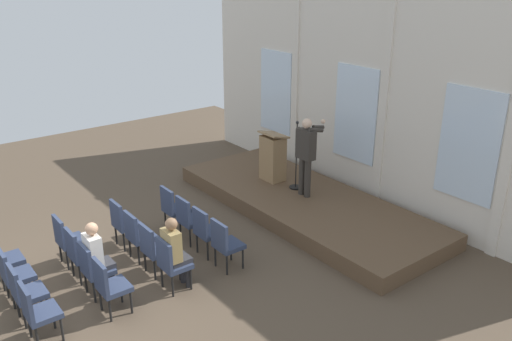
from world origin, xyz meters
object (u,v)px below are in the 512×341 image
chair_r3_c1 (13,272)px  chair_r0_c0 (173,206)px  chair_r3_c2 (24,290)px  chair_r2_c3 (109,284)px  chair_r0_c1 (189,217)px  chair_r0_c3 (225,242)px  lectern (273,157)px  audience_r1_c3 (175,250)px  chair_r1_c2 (153,246)px  chair_r3_c3 (36,310)px  chair_r1_c0 (123,221)px  chair_r2_c2 (93,267)px  chair_r1_c3 (171,261)px  chair_r2_c0 (67,238)px  chair_r0_c2 (206,229)px  mic_stand (296,174)px  chair_r3_c0 (3,256)px  speaker (306,151)px  audience_r2_c2 (97,255)px  chair_r2_c1 (79,251)px

chair_r3_c1 → chair_r0_c0: bearing=100.9°
chair_r3_c2 → chair_r2_c3: bearing=60.1°
chair_r0_c1 → chair_r0_c3: 1.22m
lectern → chair_r3_c1: (0.88, -5.96, -0.35)m
lectern → audience_r1_c3: lectern is taller
lectern → chair_r3_c1: 6.03m
chair_r0_c3 → audience_r1_c3: 0.99m
chair_r1_c2 → chair_r0_c1: bearing=119.9°
lectern → chair_r0_c3: bearing=-53.0°
audience_r1_c3 → chair_r3_c3: bearing=-90.0°
chair_r0_c3 → chair_r1_c0: bearing=-149.9°
chair_r0_c1 → chair_r2_c2: bearing=-74.0°
chair_r1_c3 → chair_r2_c0: size_ratio=1.00×
chair_r1_c2 → chair_r3_c3: same height
chair_r0_c0 → chair_r2_c2: bearing=-60.1°
chair_r0_c2 → chair_r1_c0: size_ratio=1.00×
mic_stand → chair_r2_c2: mic_stand is taller
chair_r0_c3 → chair_r3_c0: 3.66m
chair_r0_c2 → mic_stand: bearing=105.3°
chair_r3_c1 → chair_r3_c2: size_ratio=1.00×
chair_r0_c0 → chair_r1_c2: bearing=-41.0°
speaker → chair_r1_c0: 4.00m
speaker → chair_r2_c0: speaker is taller
lectern → chair_r3_c2: size_ratio=1.23×
lectern → chair_r2_c2: size_ratio=1.23×
chair_r0_c2 → chair_r1_c0: 1.61m
chair_r0_c0 → audience_r2_c2: audience_r2_c2 is taller
chair_r0_c2 → audience_r1_c3: 1.16m
chair_r2_c0 → chair_r3_c2: size_ratio=1.00×
chair_r2_c1 → chair_r3_c2: 1.22m
chair_r3_c2 → chair_r3_c1: bearing=180.0°
chair_r3_c3 → chair_r0_c0: bearing=119.9°
chair_r1_c3 → lectern: bearing=118.6°
chair_r0_c1 → chair_r2_c1: size_ratio=1.00×
mic_stand → audience_r1_c3: 4.09m
chair_r1_c2 → chair_r2_c1: size_ratio=1.00×
chair_r0_c1 → chair_r2_c3: same height
chair_r3_c0 → chair_r3_c1: bearing=0.0°
chair_r0_c0 → chair_r0_c1: size_ratio=1.00×
chair_r1_c2 → chair_r3_c1: 2.20m
audience_r1_c3 → chair_r3_c0: bearing=-129.7°
chair_r0_c0 → chair_r0_c2: same height
chair_r2_c0 → chair_r3_c0: 1.06m
audience_r1_c3 → audience_r2_c2: bearing=-119.9°
chair_r1_c2 → chair_r3_c2: same height
chair_r0_c2 → chair_r0_c3: same height
chair_r3_c2 → audience_r2_c2: bearing=90.0°
audience_r2_c2 → chair_r3_c3: 1.31m
chair_r0_c1 → chair_r1_c3: 1.61m
chair_r0_c3 → chair_r2_c2: size_ratio=1.00×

